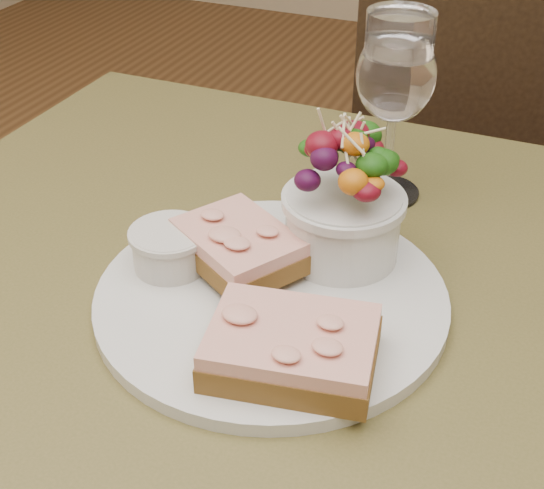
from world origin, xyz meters
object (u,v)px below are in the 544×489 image
at_px(cafe_table, 254,394).
at_px(dinner_plate, 271,297).
at_px(wine_glass, 396,81).
at_px(sandwich_front, 292,347).
at_px(salad_bowl, 344,197).
at_px(ramekin, 170,246).
at_px(chair_far, 453,289).
at_px(sandwich_back, 238,246).

height_order(cafe_table, dinner_plate, dinner_plate).
bearing_deg(wine_glass, cafe_table, -102.59).
height_order(dinner_plate, sandwich_front, sandwich_front).
bearing_deg(wine_glass, sandwich_front, -87.96).
bearing_deg(salad_bowl, ramekin, -150.82).
height_order(cafe_table, wine_glass, wine_glass).
height_order(ramekin, salad_bowl, salad_bowl).
distance_m(cafe_table, chair_far, 0.79).
bearing_deg(cafe_table, sandwich_front, -46.78).
bearing_deg(dinner_plate, cafe_table, -139.17).
distance_m(dinner_plate, sandwich_front, 0.09).
bearing_deg(sandwich_back, sandwich_front, -16.37).
bearing_deg(chair_far, dinner_plate, 66.75).
xyz_separation_m(cafe_table, sandwich_front, (0.06, -0.06, 0.13)).
bearing_deg(sandwich_front, chair_far, 78.38).
xyz_separation_m(ramekin, salad_bowl, (0.13, 0.07, 0.04)).
distance_m(sandwich_back, wine_glass, 0.22).
relative_size(cafe_table, dinner_plate, 2.73).
bearing_deg(chair_far, sandwich_front, 70.84).
distance_m(dinner_plate, salad_bowl, 0.10).
xyz_separation_m(sandwich_back, wine_glass, (0.08, 0.19, 0.09)).
relative_size(dinner_plate, ramekin, 4.59).
bearing_deg(salad_bowl, sandwich_front, -85.40).
height_order(sandwich_front, sandwich_back, sandwich_back).
relative_size(salad_bowl, wine_glass, 0.73).
bearing_deg(chair_far, salad_bowl, 69.36).
bearing_deg(cafe_table, salad_bowl, 60.16).
distance_m(chair_far, salad_bowl, 0.82).
xyz_separation_m(sandwich_front, ramekin, (-0.14, 0.07, 0.00)).
height_order(sandwich_front, wine_glass, wine_glass).
bearing_deg(dinner_plate, sandwich_front, -57.27).
relative_size(chair_far, salad_bowl, 7.09).
bearing_deg(wine_glass, sandwich_back, -111.66).
distance_m(ramekin, salad_bowl, 0.15).
xyz_separation_m(cafe_table, wine_glass, (0.05, 0.22, 0.22)).
height_order(chair_far, sandwich_back, chair_far).
bearing_deg(chair_far, ramekin, 59.18).
relative_size(sandwich_front, sandwich_back, 1.04).
bearing_deg(chair_far, sandwich_back, 63.35).
relative_size(sandwich_front, salad_bowl, 1.06).
height_order(sandwich_back, wine_glass, wine_glass).
bearing_deg(wine_glass, salad_bowl, -90.69).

